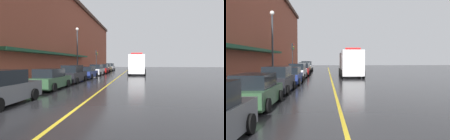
% 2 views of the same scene
% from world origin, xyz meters
% --- Properties ---
extents(ground_plane, '(112.00, 112.00, 0.00)m').
position_xyz_m(ground_plane, '(0.00, 25.00, 0.00)').
color(ground_plane, '#232326').
extents(sidewalk_left, '(2.40, 70.00, 0.15)m').
position_xyz_m(sidewalk_left, '(-6.20, 25.00, 0.07)').
color(sidewalk_left, '#ADA8A0').
rests_on(sidewalk_left, ground).
extents(lane_center_stripe, '(0.16, 70.00, 0.01)m').
position_xyz_m(lane_center_stripe, '(0.00, 25.00, 0.00)').
color(lane_center_stripe, gold).
rests_on(lane_center_stripe, ground).
extents(brick_building_left, '(10.02, 64.00, 12.45)m').
position_xyz_m(brick_building_left, '(-11.82, 23.99, 6.23)').
color(brick_building_left, brown).
rests_on(brick_building_left, ground).
extents(parked_car_1, '(2.03, 4.48, 1.61)m').
position_xyz_m(parked_car_1, '(-3.99, 6.82, 0.76)').
color(parked_car_1, '#2D5133').
rests_on(parked_car_1, ground).
extents(parked_car_2, '(1.99, 4.61, 1.80)m').
position_xyz_m(parked_car_2, '(-3.91, 12.06, 0.84)').
color(parked_car_2, black).
rests_on(parked_car_2, ground).
extents(parked_car_3, '(2.16, 4.67, 1.55)m').
position_xyz_m(parked_car_3, '(-3.87, 17.73, 0.74)').
color(parked_car_3, navy).
rests_on(parked_car_3, ground).
extents(parked_car_4, '(2.08, 4.60, 1.76)m').
position_xyz_m(parked_car_4, '(-3.85, 23.80, 0.82)').
color(parked_car_4, silver).
rests_on(parked_car_4, ground).
extents(parked_car_5, '(2.20, 4.84, 1.69)m').
position_xyz_m(parked_car_5, '(-3.85, 29.70, 0.80)').
color(parked_car_5, maroon).
rests_on(parked_car_5, ground).
extents(parked_car_6, '(2.08, 4.91, 1.73)m').
position_xyz_m(parked_car_6, '(-4.01, 35.31, 0.81)').
color(parked_car_6, '#A5844C').
rests_on(parked_car_6, ground).
extents(parked_car_7, '(2.15, 4.24, 1.84)m').
position_xyz_m(parked_car_7, '(-4.04, 40.63, 0.85)').
color(parked_car_7, silver).
rests_on(parked_car_7, ground).
extents(box_truck, '(2.96, 8.19, 3.58)m').
position_xyz_m(box_truck, '(2.59, 26.82, 1.70)').
color(box_truck, silver).
rests_on(box_truck, ground).
extents(parking_meter_0, '(0.14, 0.18, 1.33)m').
position_xyz_m(parking_meter_0, '(-5.35, 39.18, 1.06)').
color(parking_meter_0, '#4C4C51').
rests_on(parking_meter_0, sidewalk_left).
extents(parking_meter_1, '(0.14, 0.18, 1.33)m').
position_xyz_m(parking_meter_1, '(-5.35, 41.22, 1.06)').
color(parking_meter_1, '#4C4C51').
rests_on(parking_meter_1, sidewalk_left).
extents(parking_meter_2, '(0.14, 0.18, 1.33)m').
position_xyz_m(parking_meter_2, '(-5.35, 7.48, 1.06)').
color(parking_meter_2, '#4C4C51').
rests_on(parking_meter_2, sidewalk_left).
extents(parking_meter_3, '(0.14, 0.18, 1.33)m').
position_xyz_m(parking_meter_3, '(-5.35, 24.99, 1.06)').
color(parking_meter_3, '#4C4C51').
rests_on(parking_meter_3, sidewalk_left).
extents(parking_meter_4, '(0.14, 0.18, 1.33)m').
position_xyz_m(parking_meter_4, '(-5.35, 16.49, 1.06)').
color(parking_meter_4, '#4C4C51').
rests_on(parking_meter_4, sidewalk_left).
extents(street_lamp_left, '(0.44, 0.44, 6.94)m').
position_xyz_m(street_lamp_left, '(-5.95, 20.19, 4.40)').
color(street_lamp_left, '#33383D').
rests_on(street_lamp_left, sidewalk_left).
extents(traffic_light_near, '(0.38, 0.36, 4.30)m').
position_xyz_m(traffic_light_near, '(-5.29, 30.44, 3.16)').
color(traffic_light_near, '#232326').
rests_on(traffic_light_near, sidewalk_left).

